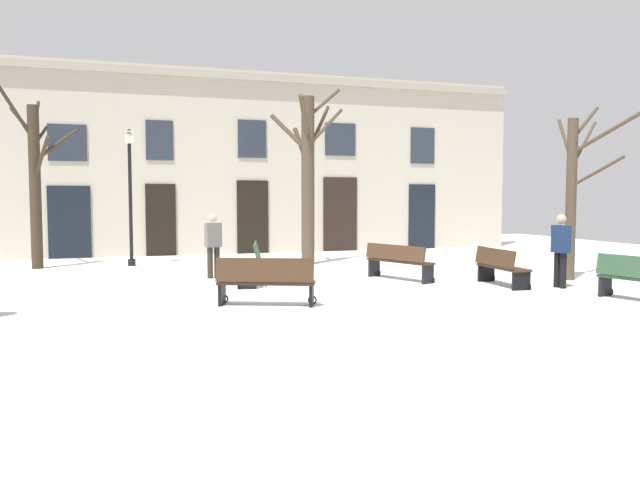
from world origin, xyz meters
TOP-DOWN VIEW (x-y plane):
  - ground_plane at (0.00, 0.00)m, footprint 32.19×32.19m
  - building_facade at (0.00, 9.18)m, footprint 20.12×0.60m
  - tree_left_of_center at (5.70, -0.39)m, footprint 1.28×2.13m
  - tree_foreground at (-6.93, 6.17)m, footprint 1.94×2.42m
  - tree_near_facade at (0.61, 4.89)m, footprint 2.24×1.64m
  - streetlamp at (-4.41, 6.05)m, footprint 0.30×0.30m
  - bench_facing_shops at (-1.84, 1.25)m, footprint 0.89×1.80m
  - bench_near_center_tree at (3.46, -0.75)m, footprint 0.57×1.62m
  - bench_near_lamp at (-2.15, -1.67)m, footprint 1.85×1.11m
  - bench_far_corner at (1.67, 0.84)m, footprint 1.11×1.91m
  - person_crossing_plaza at (-2.52, 2.57)m, footprint 0.42×0.30m
  - person_strolling at (4.53, -1.41)m, footprint 0.25×0.40m

SIDE VIEW (x-z plane):
  - ground_plane at x=0.00m, z-range 0.00..0.00m
  - bench_near_center_tree at x=3.46m, z-range 0.00..0.86m
  - bench_near_lamp at x=-2.15m, z-range 0.01..0.91m
  - bench_far_corner at x=1.67m, z-range 0.03..0.90m
  - bench_facing_shops at x=-1.84m, z-range 0.01..0.96m
  - person_crossing_plaza at x=-2.52m, z-range 0.08..1.69m
  - person_strolling at x=4.53m, z-range 0.08..1.71m
  - tree_left_of_center at x=5.70m, z-range 0.08..4.28m
  - streetlamp at x=-4.41m, z-range 0.44..4.40m
  - tree_foreground at x=-6.93m, z-range 0.02..5.02m
  - tree_near_facade at x=0.61m, z-range 0.04..5.37m
  - building_facade at x=0.00m, z-range 0.04..6.48m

